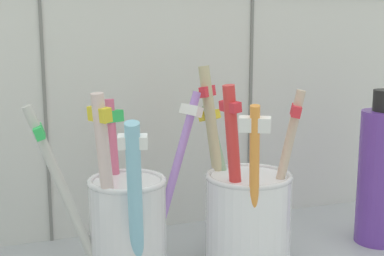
% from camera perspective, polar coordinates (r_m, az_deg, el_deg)
% --- Properties ---
extents(tile_wall_back, '(0.64, 0.02, 0.45)m').
position_cam_1_polar(tile_wall_back, '(0.57, -4.28, 10.06)').
color(tile_wall_back, silver).
rests_on(tile_wall_back, ground).
extents(toothbrush_cup_left, '(0.15, 0.10, 0.16)m').
position_cam_1_polar(toothbrush_cup_left, '(0.46, -6.59, -9.68)').
color(toothbrush_cup_left, silver).
rests_on(toothbrush_cup_left, counter_slab).
extents(toothbrush_cup_right, '(0.08, 0.11, 0.17)m').
position_cam_1_polar(toothbrush_cup_right, '(0.50, 5.80, -8.56)').
color(toothbrush_cup_right, white).
rests_on(toothbrush_cup_right, counter_slab).
extents(soap_bottle, '(0.04, 0.04, 0.15)m').
position_cam_1_polar(soap_bottle, '(0.57, 18.55, -4.43)').
color(soap_bottle, '#6337A0').
rests_on(soap_bottle, counter_slab).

